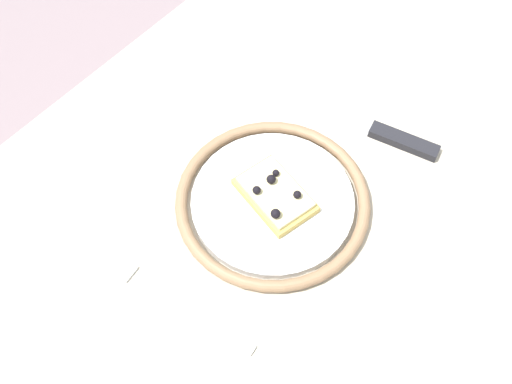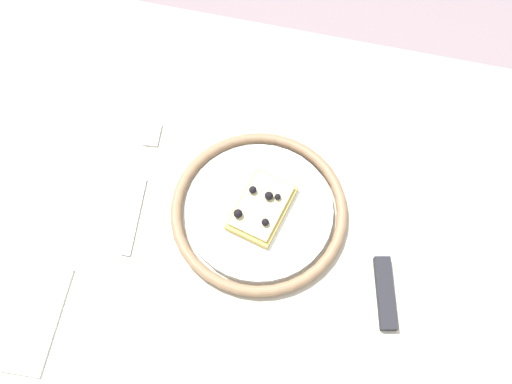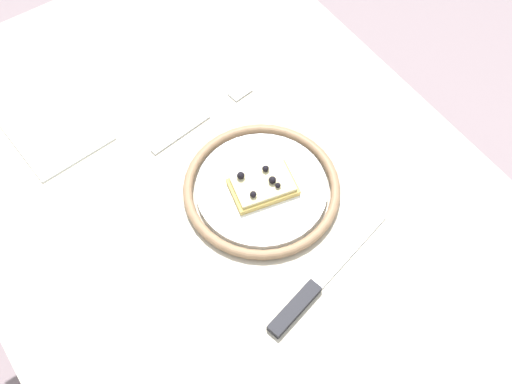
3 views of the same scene
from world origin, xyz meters
TOP-DOWN VIEW (x-y plane):
  - ground_plane at (0.00, 0.00)m, footprint 6.00×6.00m
  - dining_table at (0.00, 0.00)m, footprint 1.09×0.73m
  - plate at (0.01, 0.04)m, footprint 0.23×0.23m
  - pizza_slice_near at (0.02, 0.04)m, footprint 0.08×0.11m
  - knife at (0.18, 0.01)m, footprint 0.07×0.24m
  - fork at (-0.15, 0.04)m, footprint 0.04×0.20m
  - napkin at (-0.26, -0.16)m, footprint 0.15×0.14m

SIDE VIEW (x-z plane):
  - ground_plane at x=0.00m, z-range 0.00..0.00m
  - dining_table at x=0.00m, z-range 0.27..0.99m
  - fork at x=-0.15m, z-range 0.72..0.72m
  - napkin at x=-0.26m, z-range 0.72..0.72m
  - knife at x=0.18m, z-range 0.72..0.73m
  - plate at x=0.01m, z-range 0.72..0.74m
  - pizza_slice_near at x=0.02m, z-range 0.73..0.75m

